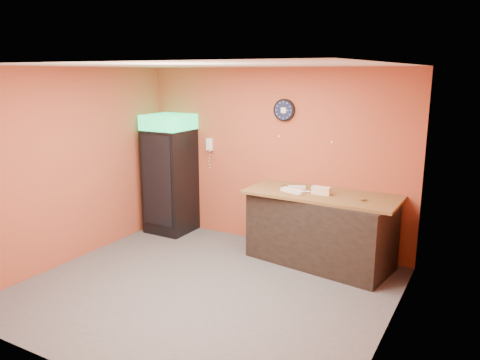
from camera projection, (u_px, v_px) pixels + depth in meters
The scene contains 15 objects.
floor at pixel (204, 289), 6.00m from camera, with size 4.50×4.50×0.00m, color #47474C.
back_wall at pixel (273, 158), 7.39m from camera, with size 4.50×0.02×2.80m, color #A9482F.
left_wall at pixel (73, 166), 6.76m from camera, with size 0.02×4.00×2.80m, color #A9482F.
right_wall at pixel (392, 209), 4.62m from camera, with size 0.02×4.00×2.80m, color #A9482F.
ceiling at pixel (200, 65), 5.37m from camera, with size 4.50×4.00×0.02m, color white.
beverage_cooler at pixel (169, 176), 7.99m from camera, with size 0.72×0.73×2.03m.
prep_counter at pixel (320, 230), 6.74m from camera, with size 2.01×0.89×1.00m, color black.
wall_clock at pixel (284, 110), 7.10m from camera, with size 0.34×0.06×0.34m.
wall_phone at pixel (209, 145), 7.86m from camera, with size 0.11×0.10×0.20m.
butcher_paper at pixel (321, 195), 6.63m from camera, with size 2.16×0.91×0.04m, color brown.
sub_roll_stack at pixel (321, 191), 6.55m from camera, with size 0.27×0.10×0.11m.
wrapped_sandwich_left at pixel (291, 190), 6.71m from camera, with size 0.30×0.12×0.04m, color silver.
wrapped_sandwich_mid at pixel (295, 191), 6.65m from camera, with size 0.29×0.11×0.04m, color silver.
wrapped_sandwich_right at pixel (297, 187), 6.90m from camera, with size 0.25×0.10×0.04m, color silver.
kitchen_tool at pixel (312, 191), 6.64m from camera, with size 0.07×0.07×0.07m, color silver.
Camera 1 is at (3.11, -4.60, 2.72)m, focal length 35.00 mm.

